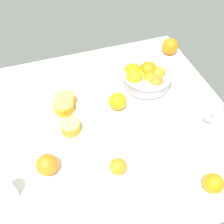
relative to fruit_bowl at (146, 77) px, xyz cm
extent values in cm
cube|color=white|center=(-26.95, -16.32, -6.42)|extent=(113.38, 102.39, 3.00)
cylinder|color=#99999E|center=(0.38, -0.01, -4.32)|extent=(21.22, 21.22, 1.20)
cylinder|color=#99999E|center=(0.38, -0.01, -0.82)|extent=(23.07, 23.07, 5.79)
torus|color=#99999E|center=(0.38, -0.01, 2.07)|extent=(24.27, 24.27, 1.20)
sphere|color=orange|center=(5.58, -1.05, 1.18)|extent=(7.25, 7.25, 7.25)
sphere|color=orange|center=(1.78, 1.98, 2.05)|extent=(8.55, 8.55, 8.55)
sphere|color=orange|center=(-0.83, 1.87, 0.11)|extent=(7.39, 7.39, 7.39)
sphere|color=orange|center=(-5.14, 4.31, 1.19)|extent=(8.04, 8.04, 8.04)
sphere|color=orange|center=(-6.26, -0.59, 1.27)|extent=(8.00, 8.00, 8.00)
sphere|color=orange|center=(0.81, -2.69, 0.72)|extent=(7.14, 7.14, 7.14)
sphere|color=orange|center=(2.33, -5.68, 0.23)|extent=(7.62, 7.62, 7.62)
cylinder|color=white|center=(20.20, -34.29, 0.09)|extent=(8.96, 8.96, 10.02)
torus|color=white|center=(15.45, -32.00, 1.09)|extent=(5.57, 3.51, 5.61)
cylinder|color=#F6B039|center=(20.20, -34.29, -1.65)|extent=(8.24, 8.24, 6.54)
cylinder|color=white|center=(-66.67, -37.25, -0.53)|extent=(6.01, 6.01, 8.78)
cylinder|color=yellow|center=(-66.67, -37.25, -3.02)|extent=(5.28, 5.28, 3.80)
cube|color=beige|center=(-40.32, -11.31, -3.85)|extent=(35.20, 21.21, 2.15)
cylinder|color=orange|center=(-41.00, -6.06, -0.62)|extent=(8.67, 8.67, 4.30)
cylinder|color=#F7B251|center=(-41.00, -6.06, 1.67)|extent=(7.63, 7.63, 0.30)
cylinder|color=orange|center=(-39.41, -1.88, -0.64)|extent=(8.47, 8.47, 4.26)
cylinder|color=#F7C252|center=(-39.41, -1.88, 1.64)|extent=(7.46, 7.46, 0.30)
cylinder|color=orange|center=(-40.61, -17.51, -0.81)|extent=(8.06, 8.06, 3.91)
cylinder|color=#F7B865|center=(-40.61, -17.51, 1.29)|extent=(7.09, 7.09, 0.30)
sphere|color=orange|center=(1.20, -56.31, -1.29)|extent=(7.25, 7.25, 7.25)
sphere|color=orange|center=(-52.30, -31.48, -0.85)|extent=(8.13, 8.13, 8.13)
sphere|color=orange|center=(-27.94, -39.76, -1.66)|extent=(6.52, 6.52, 6.52)
sphere|color=orange|center=(22.60, 19.30, -0.53)|extent=(8.77, 8.77, 8.77)
sphere|color=orange|center=(-17.82, -9.85, -0.87)|extent=(8.10, 8.10, 8.10)
ellipsoid|color=silver|center=(-5.06, 23.14, -4.42)|extent=(3.42, 3.86, 1.00)
cylinder|color=silver|center=(-8.13, 29.42, -4.57)|extent=(5.36, 10.00, 0.70)
camera|label=1|loc=(-43.41, -79.75, 80.16)|focal=39.79mm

